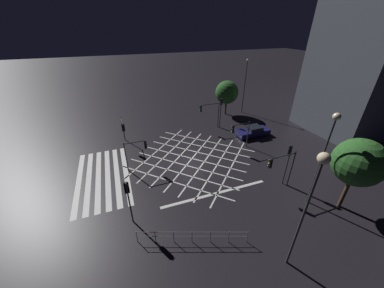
{
  "coord_description": "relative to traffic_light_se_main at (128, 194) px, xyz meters",
  "views": [
    {
      "loc": [
        19.38,
        -7.12,
        13.57
      ],
      "look_at": [
        0.0,
        0.0,
        1.92
      ],
      "focal_mm": 20.0,
      "sensor_mm": 36.0,
      "label": 1
    }
  ],
  "objects": [
    {
      "name": "traffic_light_median_south",
      "position": [
        -6.92,
        1.58,
        -0.31
      ],
      "size": [
        0.36,
        2.32,
        3.36
      ],
      "rotation": [
        0.0,
        0.0,
        1.57
      ],
      "color": "#2D2D30",
      "rests_on": "ground_plane"
    },
    {
      "name": "road_markings",
      "position": [
        -6.44,
        2.37,
        -2.76
      ],
      "size": [
        15.48,
        19.9,
        0.01
      ],
      "color": "silver",
      "rests_on": "ground_plane"
    },
    {
      "name": "traffic_light_nw_cross",
      "position": [
        -13.54,
        12.43,
        0.1
      ],
      "size": [
        0.36,
        3.07,
        3.86
      ],
      "rotation": [
        0.0,
        0.0,
        -1.57
      ],
      "color": "#2D2D30",
      "rests_on": "ground_plane"
    },
    {
      "name": "traffic_light_se_main",
      "position": [
        0.0,
        0.0,
        0.0
      ],
      "size": [
        0.39,
        0.36,
        3.87
      ],
      "rotation": [
        0.0,
        0.0,
        3.14
      ],
      "color": "#2D2D30",
      "rests_on": "ground_plane"
    },
    {
      "name": "traffic_light_median_north",
      "position": [
        -7.0,
        13.51,
        -0.28
      ],
      "size": [
        0.36,
        2.48,
        3.39
      ],
      "rotation": [
        0.0,
        0.0,
        -1.57
      ],
      "color": "#2D2D30",
      "rests_on": "ground_plane"
    },
    {
      "name": "street_tree_near",
      "position": [
        -17.94,
        17.65,
        0.97
      ],
      "size": [
        3.74,
        3.74,
        5.62
      ],
      "color": "#473323",
      "rests_on": "ground_plane"
    },
    {
      "name": "traffic_light_nw_main",
      "position": [
        -13.25,
        14.26,
        0.42
      ],
      "size": [
        0.39,
        0.36,
        4.48
      ],
      "color": "#2D2D30",
      "rests_on": "ground_plane"
    },
    {
      "name": "traffic_light_sw_main",
      "position": [
        -12.7,
        0.61,
        -0.29
      ],
      "size": [
        2.49,
        0.36,
        3.37
      ],
      "color": "#2D2D30",
      "rests_on": "ground_plane"
    },
    {
      "name": "traffic_light_ne_cross",
      "position": [
        0.74,
        12.93,
        0.02
      ],
      "size": [
        0.36,
        2.9,
        3.76
      ],
      "rotation": [
        0.0,
        0.0,
        -1.57
      ],
      "color": "#2D2D30",
      "rests_on": "ground_plane"
    },
    {
      "name": "street_lamp_west",
      "position": [
        3.11,
        14.51,
        3.19
      ],
      "size": [
        0.54,
        0.54,
        8.23
      ],
      "color": "#2D2D30",
      "rests_on": "ground_plane"
    },
    {
      "name": "ground_plane",
      "position": [
        -6.77,
        7.46,
        -2.77
      ],
      "size": [
        200.0,
        200.0,
        0.0
      ],
      "primitive_type": "plane",
      "color": "black"
    },
    {
      "name": "street_lamp_east",
      "position": [
        -17.59,
        20.67,
        2.68
      ],
      "size": [
        0.4,
        0.4,
        8.79
      ],
      "color": "#2D2D30",
      "rests_on": "ground_plane"
    },
    {
      "name": "street_tree_far",
      "position": [
        4.47,
        16.66,
        1.71
      ],
      "size": [
        3.69,
        3.69,
        6.34
      ],
      "color": "#473323",
      "rests_on": "ground_plane"
    },
    {
      "name": "street_lamp_far",
      "position": [
        6.9,
        9.0,
        3.6
      ],
      "size": [
        0.6,
        0.6,
        8.39
      ],
      "color": "#2D2D30",
      "rests_on": "ground_plane"
    },
    {
      "name": "traffic_light_ne_main",
      "position": [
        0.32,
        14.17,
        0.24
      ],
      "size": [
        0.39,
        0.36,
        4.21
      ],
      "rotation": [
        0.0,
        0.0,
        3.14
      ],
      "color": "#2D2D30",
      "rests_on": "ground_plane"
    },
    {
      "name": "pedestrian_railing",
      "position": [
        3.37,
        3.73,
        -2.1
      ],
      "size": [
        2.72,
        7.31,
        1.05
      ],
      "rotation": [
        0.0,
        0.0,
        1.22
      ],
      "color": "gray",
      "rests_on": "ground_plane"
    },
    {
      "name": "waiting_car",
      "position": [
        -9.35,
        17.36,
        -2.13
      ],
      "size": [
        1.85,
        4.57,
        1.36
      ],
      "rotation": [
        0.0,
        0.0,
        -1.57
      ],
      "color": "#191951",
      "rests_on": "ground_plane"
    }
  ]
}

